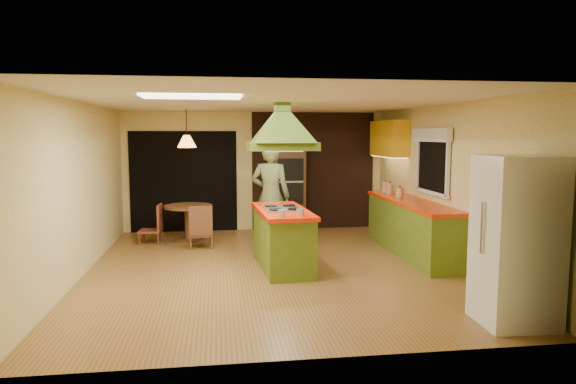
{
  "coord_description": "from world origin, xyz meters",
  "views": [
    {
      "loc": [
        -0.8,
        -7.63,
        2.02
      ],
      "look_at": [
        0.27,
        0.11,
        1.15
      ],
      "focal_mm": 32.0,
      "sensor_mm": 36.0,
      "label": 1
    }
  ],
  "objects": [
    {
      "name": "window_right",
      "position": [
        2.7,
        0.4,
        1.77
      ],
      "size": [
        0.12,
        1.35,
        1.06
      ],
      "color": "black",
      "rests_on": "room_walls"
    },
    {
      "name": "ground",
      "position": [
        0.0,
        0.0,
        0.0
      ],
      "size": [
        6.5,
        6.5,
        0.0
      ],
      "primitive_type": "plane",
      "color": "olive",
      "rests_on": "ground"
    },
    {
      "name": "range_hood",
      "position": [
        0.17,
        0.01,
        2.25
      ],
      "size": [
        1.04,
        0.76,
        0.79
      ],
      "rotation": [
        0.0,
        0.0,
        0.03
      ],
      "color": "#486519",
      "rests_on": "ceiling_plane"
    },
    {
      "name": "nook_opening",
      "position": [
        -1.5,
        3.23,
        1.05
      ],
      "size": [
        2.2,
        0.03,
        2.1
      ],
      "primitive_type": "cube",
      "color": "black",
      "rests_on": "ground"
    },
    {
      "name": "room_walls",
      "position": [
        0.0,
        0.0,
        1.25
      ],
      "size": [
        5.5,
        6.5,
        6.5
      ],
      "color": "beige",
      "rests_on": "ground"
    },
    {
      "name": "right_counter",
      "position": [
        2.45,
        0.6,
        0.46
      ],
      "size": [
        0.62,
        3.05,
        0.92
      ],
      "color": "olive",
      "rests_on": "ground"
    },
    {
      "name": "chair_near",
      "position": [
        -1.11,
        1.56,
        0.39
      ],
      "size": [
        0.45,
        0.45,
        0.78
      ],
      "primitive_type": null,
      "rotation": [
        0.0,
        0.0,
        3.19
      ],
      "color": "brown",
      "rests_on": "ground"
    },
    {
      "name": "chair_left",
      "position": [
        -2.06,
        2.11,
        0.37
      ],
      "size": [
        0.43,
        0.43,
        0.73
      ],
      "primitive_type": null,
      "rotation": [
        0.0,
        0.0,
        -1.65
      ],
      "color": "brown",
      "rests_on": "ground"
    },
    {
      "name": "dining_table",
      "position": [
        -1.36,
        2.21,
        0.48
      ],
      "size": [
        0.91,
        0.91,
        0.69
      ],
      "rotation": [
        0.0,
        0.0,
        -0.3
      ],
      "color": "brown",
      "rests_on": "ground"
    },
    {
      "name": "canister_large",
      "position": [
        2.4,
        1.87,
        1.02
      ],
      "size": [
        0.16,
        0.16,
        0.2
      ],
      "primitive_type": "cylinder",
      "rotation": [
        0.0,
        0.0,
        -0.28
      ],
      "color": "beige",
      "rests_on": "right_counter"
    },
    {
      "name": "pendant_lamp",
      "position": [
        -1.36,
        2.21,
        1.9
      ],
      "size": [
        0.46,
        0.46,
        0.23
      ],
      "primitive_type": "cone",
      "rotation": [
        0.0,
        0.0,
        0.37
      ],
      "color": "#FF9E3F",
      "rests_on": "ceiling_plane"
    },
    {
      "name": "canister_medium",
      "position": [
        2.4,
        1.58,
        1.02
      ],
      "size": [
        0.18,
        0.18,
        0.19
      ],
      "primitive_type": "cylinder",
      "rotation": [
        0.0,
        0.0,
        -0.35
      ],
      "color": "beige",
      "rests_on": "right_counter"
    },
    {
      "name": "ceiling_plane",
      "position": [
        0.0,
        0.0,
        2.5
      ],
      "size": [
        6.5,
        6.5,
        0.0
      ],
      "primitive_type": "plane",
      "rotation": [
        3.14,
        0.0,
        0.0
      ],
      "color": "silver",
      "rests_on": "room_walls"
    },
    {
      "name": "kitchen_island",
      "position": [
        0.17,
        0.01,
        0.46
      ],
      "size": [
        0.83,
        1.84,
        0.92
      ],
      "rotation": [
        0.0,
        0.0,
        0.06
      ],
      "color": "#5E7B1E",
      "rests_on": "ground"
    },
    {
      "name": "wall_oven",
      "position": [
        0.67,
        2.95,
        1.02
      ],
      "size": [
        0.71,
        0.64,
        2.04
      ],
      "rotation": [
        0.0,
        0.0,
        -0.07
      ],
      "color": "#4E3119",
      "rests_on": "ground"
    },
    {
      "name": "canister_small",
      "position": [
        2.4,
        1.05,
        1.0
      ],
      "size": [
        0.13,
        0.13,
        0.17
      ],
      "primitive_type": "cylinder",
      "rotation": [
        0.0,
        0.0,
        -0.05
      ],
      "color": "#F4DEC4",
      "rests_on": "right_counter"
    },
    {
      "name": "brick_panel",
      "position": [
        1.25,
        3.23,
        1.25
      ],
      "size": [
        2.64,
        0.03,
        2.5
      ],
      "primitive_type": "cube",
      "color": "#381E14",
      "rests_on": "ground"
    },
    {
      "name": "refrigerator",
      "position": [
        2.33,
        -2.67,
        0.9
      ],
      "size": [
        0.77,
        0.73,
        1.81
      ],
      "primitive_type": "cube",
      "rotation": [
        0.0,
        0.0,
        -0.04
      ],
      "color": "white",
      "rests_on": "ground"
    },
    {
      "name": "upper_cabinets",
      "position": [
        2.57,
        2.2,
        1.95
      ],
      "size": [
        0.34,
        1.4,
        0.7
      ],
      "primitive_type": "cube",
      "color": "yellow",
      "rests_on": "room_walls"
    },
    {
      "name": "fluor_panel",
      "position": [
        -1.1,
        -1.2,
        2.48
      ],
      "size": [
        1.2,
        0.6,
        0.03
      ],
      "primitive_type": "cube",
      "color": "white",
      "rests_on": "ceiling_plane"
    },
    {
      "name": "man",
      "position": [
        0.12,
        1.26,
        0.95
      ],
      "size": [
        0.82,
        0.68,
        1.91
      ],
      "primitive_type": "imported",
      "rotation": [
        0.0,
        0.0,
        2.76
      ],
      "color": "#525C31",
      "rests_on": "ground"
    }
  ]
}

